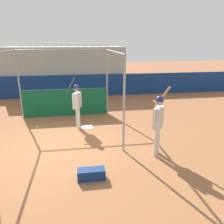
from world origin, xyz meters
The scene contains 9 objects.
ground_plane centered at (0.00, 0.00, 0.00)m, with size 60.00×60.00×0.00m, color #935B38.
outfield_wall centered at (0.00, 7.22, 0.68)m, with size 24.00×0.12×1.36m.
bleacher_section centered at (0.00, 8.88, 1.52)m, with size 7.60×3.20×3.04m.
batting_cage centered at (0.15, 2.80, 1.27)m, with size 3.96×3.90×3.02m.
home_plate centered at (1.04, 1.86, 0.01)m, with size 0.44×0.44×0.02m.
player_batter centered at (0.69, 1.87, 1.08)m, with size 0.62×1.03×1.96m.
player_waiting centered at (3.06, -0.72, 1.14)m, with size 0.58×0.80×2.12m.
equipment_bag centered at (0.98, -1.71, 0.14)m, with size 0.70×0.28×0.28m.
baseball centered at (-0.96, 2.08, 0.04)m, with size 0.07×0.07×0.07m.
Camera 1 is at (0.77, -6.50, 3.35)m, focal length 35.00 mm.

